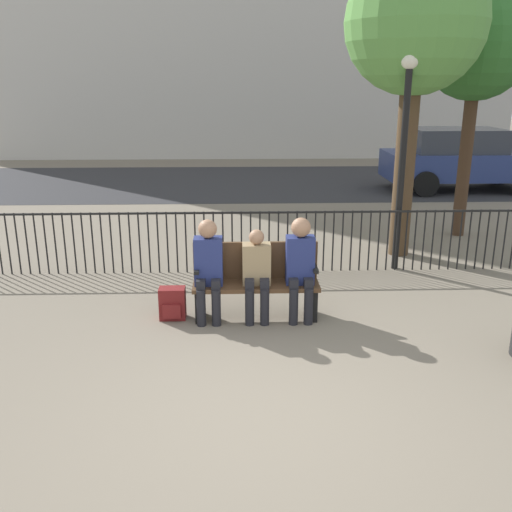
% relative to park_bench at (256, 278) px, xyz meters
% --- Properties ---
extents(ground_plane, '(80.00, 80.00, 0.00)m').
position_rel_park_bench_xyz_m(ground_plane, '(0.00, -2.26, -0.49)').
color(ground_plane, '#706656').
extents(park_bench, '(1.54, 0.45, 0.92)m').
position_rel_park_bench_xyz_m(park_bench, '(0.00, 0.00, 0.00)').
color(park_bench, '#4C331E').
rests_on(park_bench, ground).
extents(seated_person_0, '(0.34, 0.39, 1.26)m').
position_rel_park_bench_xyz_m(seated_person_0, '(-0.57, -0.12, 0.22)').
color(seated_person_0, black).
rests_on(seated_person_0, ground).
extents(seated_person_1, '(0.34, 0.39, 1.13)m').
position_rel_park_bench_xyz_m(seated_person_1, '(0.01, -0.13, 0.14)').
color(seated_person_1, black).
rests_on(seated_person_1, ground).
extents(seated_person_2, '(0.34, 0.39, 1.27)m').
position_rel_park_bench_xyz_m(seated_person_2, '(0.53, -0.12, 0.23)').
color(seated_person_2, black).
rests_on(seated_person_2, ground).
extents(backpack, '(0.32, 0.24, 0.40)m').
position_rel_park_bench_xyz_m(backpack, '(-1.03, -0.08, -0.29)').
color(backpack, maroon).
rests_on(backpack, ground).
extents(fence_railing, '(9.01, 0.03, 0.95)m').
position_rel_park_bench_xyz_m(fence_railing, '(-0.02, 1.70, 0.07)').
color(fence_railing, black).
rests_on(fence_railing, ground).
extents(tree_0, '(2.17, 2.17, 4.75)m').
position_rel_park_bench_xyz_m(tree_0, '(2.51, 2.55, 3.11)').
color(tree_0, '#4C3823').
rests_on(tree_0, ground).
extents(tree_1, '(1.90, 1.90, 4.36)m').
position_rel_park_bench_xyz_m(tree_1, '(3.98, 3.75, 2.88)').
color(tree_1, '#422D1E').
rests_on(tree_1, ground).
extents(lamp_post, '(0.28, 0.28, 3.25)m').
position_rel_park_bench_xyz_m(lamp_post, '(2.24, 1.78, 1.70)').
color(lamp_post, black).
rests_on(lamp_post, ground).
extents(street_surface, '(24.00, 6.00, 0.01)m').
position_rel_park_bench_xyz_m(street_surface, '(0.00, 9.74, -0.48)').
color(street_surface, '#2B2B2D').
rests_on(street_surface, ground).
extents(parked_car_0, '(4.20, 1.94, 1.62)m').
position_rel_park_bench_xyz_m(parked_car_0, '(5.75, 8.31, 0.36)').
color(parked_car_0, navy).
rests_on(parked_car_0, ground).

